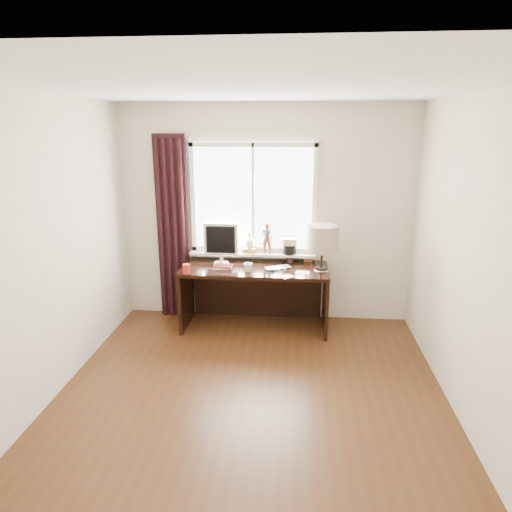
# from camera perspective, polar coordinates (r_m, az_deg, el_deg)

# --- Properties ---
(floor) EXTENTS (3.50, 4.00, 0.00)m
(floor) POSITION_cam_1_polar(r_m,az_deg,el_deg) (4.15, -0.93, -18.39)
(floor) COLOR #42280F
(floor) RESTS_ON ground
(ceiling) EXTENTS (3.50, 4.00, 0.00)m
(ceiling) POSITION_cam_1_polar(r_m,az_deg,el_deg) (3.42, -1.14, 20.27)
(ceiling) COLOR white
(ceiling) RESTS_ON wall_back
(wall_back) EXTENTS (3.50, 0.00, 2.60)m
(wall_back) POSITION_cam_1_polar(r_m,az_deg,el_deg) (5.51, 1.23, 5.16)
(wall_back) COLOR beige
(wall_back) RESTS_ON ground
(wall_front) EXTENTS (3.50, 0.00, 2.60)m
(wall_front) POSITION_cam_1_polar(r_m,az_deg,el_deg) (1.79, -8.40, -20.23)
(wall_front) COLOR beige
(wall_front) RESTS_ON ground
(wall_left) EXTENTS (0.00, 4.00, 2.60)m
(wall_left) POSITION_cam_1_polar(r_m,az_deg,el_deg) (4.14, -25.86, -0.24)
(wall_left) COLOR beige
(wall_left) RESTS_ON ground
(wall_right) EXTENTS (0.00, 4.00, 2.60)m
(wall_right) POSITION_cam_1_polar(r_m,az_deg,el_deg) (3.81, 26.13, -1.60)
(wall_right) COLOR beige
(wall_right) RESTS_ON ground
(laptop) EXTENTS (0.35, 0.30, 0.02)m
(laptop) POSITION_cam_1_polar(r_m,az_deg,el_deg) (5.25, 2.79, -1.49)
(laptop) COLOR silver
(laptop) RESTS_ON desk
(mug) EXTENTS (0.14, 0.14, 0.10)m
(mug) POSITION_cam_1_polar(r_m,az_deg,el_deg) (5.15, -1.00, -1.37)
(mug) COLOR white
(mug) RESTS_ON desk
(red_cup) EXTENTS (0.08, 0.08, 0.11)m
(red_cup) POSITION_cam_1_polar(r_m,az_deg,el_deg) (5.13, -8.69, -1.60)
(red_cup) COLOR #9F2713
(red_cup) RESTS_ON desk
(window) EXTENTS (1.52, 0.21, 1.40)m
(window) POSITION_cam_1_polar(r_m,az_deg,el_deg) (5.47, -0.15, 5.20)
(window) COLOR white
(window) RESTS_ON ground
(curtain) EXTENTS (0.38, 0.09, 2.25)m
(curtain) POSITION_cam_1_polar(r_m,az_deg,el_deg) (5.65, -10.40, 3.26)
(curtain) COLOR black
(curtain) RESTS_ON floor
(desk) EXTENTS (1.70, 0.70, 0.75)m
(desk) POSITION_cam_1_polar(r_m,az_deg,el_deg) (5.47, -0.07, -3.56)
(desk) COLOR black
(desk) RESTS_ON floor
(monitor) EXTENTS (0.40, 0.18, 0.49)m
(monitor) POSITION_cam_1_polar(r_m,az_deg,el_deg) (5.38, -4.41, 1.86)
(monitor) COLOR beige
(monitor) RESTS_ON desk
(notebook_stack) EXTENTS (0.24, 0.18, 0.03)m
(notebook_stack) POSITION_cam_1_polar(r_m,az_deg,el_deg) (5.29, -4.13, -1.33)
(notebook_stack) COLOR beige
(notebook_stack) RESTS_ON desk
(brush_holder) EXTENTS (0.09, 0.09, 0.25)m
(brush_holder) POSITION_cam_1_polar(r_m,az_deg,el_deg) (5.51, 4.29, -0.11)
(brush_holder) COLOR black
(brush_holder) RESTS_ON desk
(icon_frame) EXTENTS (0.10, 0.04, 0.13)m
(icon_frame) POSITION_cam_1_polar(r_m,az_deg,el_deg) (5.52, 6.55, -0.10)
(icon_frame) COLOR gold
(icon_frame) RESTS_ON desk
(table_lamp) EXTENTS (0.35, 0.35, 0.52)m
(table_lamp) POSITION_cam_1_polar(r_m,az_deg,el_deg) (5.17, 8.31, 2.13)
(table_lamp) COLOR black
(table_lamp) RESTS_ON desk
(loose_papers) EXTENTS (0.56, 0.40, 0.00)m
(loose_papers) POSITION_cam_1_polar(r_m,az_deg,el_deg) (5.12, 5.98, -2.14)
(loose_papers) COLOR white
(loose_papers) RESTS_ON desk
(desk_cables) EXTENTS (0.31, 0.47, 0.01)m
(desk_cables) POSITION_cam_1_polar(r_m,az_deg,el_deg) (5.25, 2.35, -1.55)
(desk_cables) COLOR black
(desk_cables) RESTS_ON desk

